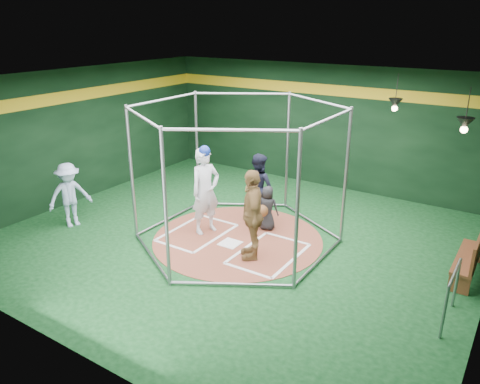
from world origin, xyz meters
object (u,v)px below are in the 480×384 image
Objects in this scene: batter_figure at (205,190)px; dugout_bench at (473,254)px; visitor_leopard at (252,214)px; umpire at (259,187)px.

dugout_bench is (5.45, 1.12, -0.54)m from batter_figure.
batter_figure is at bearing -143.30° from visitor_leopard.
visitor_leopard is 1.16× the size of dugout_bench.
batter_figure is at bearing -168.34° from dugout_bench.
batter_figure reaches higher than dugout_bench.
batter_figure reaches higher than visitor_leopard.
visitor_leopard is 1.14× the size of umpire.
visitor_leopard is at bearing 134.59° from umpire.
visitor_leopard is 4.26m from dugout_bench.
umpire is 4.83m from dugout_bench.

